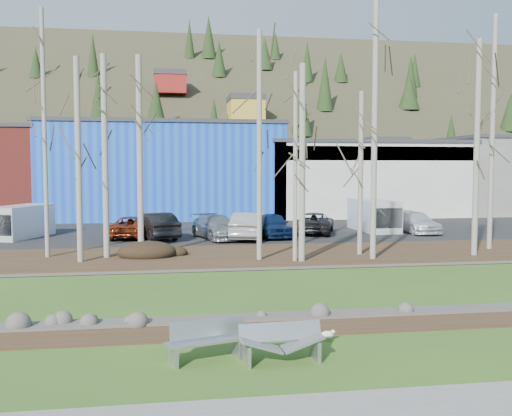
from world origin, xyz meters
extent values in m
plane|color=#35561E|center=(0.00, 0.00, 0.00)|extent=(200.00, 200.00, 0.00)
cube|color=slate|center=(0.00, -3.50, 0.02)|extent=(80.00, 2.00, 0.04)
cube|color=#382616|center=(0.00, 2.10, 0.01)|extent=(80.00, 1.80, 0.03)
cube|color=#382616|center=(0.00, 14.50, 0.07)|extent=(80.00, 7.00, 0.15)
cube|color=black|center=(0.00, 25.00, 0.07)|extent=(80.00, 14.00, 0.14)
cube|color=blue|center=(-6.00, 39.00, 4.00)|extent=(20.00, 12.00, 8.00)
cube|color=#333338|center=(-6.00, 39.00, 8.15)|extent=(20.40, 12.24, 0.30)
cube|color=beige|center=(12.00, 39.00, 3.25)|extent=(18.00, 12.00, 6.50)
cube|color=#333338|center=(12.00, 39.00, 6.65)|extent=(18.36, 12.24, 0.30)
cube|color=navy|center=(12.00, 33.10, 5.60)|extent=(17.64, 0.20, 1.20)
cube|color=slate|center=(28.00, 39.00, 3.50)|extent=(14.00, 12.00, 7.00)
cube|color=#333338|center=(28.00, 39.00, 7.15)|extent=(14.28, 12.24, 0.30)
cube|color=#A7A9AC|center=(-5.61, -0.43, 0.22)|extent=(0.23, 0.55, 0.44)
cube|color=#A7A9AC|center=(-4.17, -0.01, 0.22)|extent=(0.23, 0.55, 0.44)
cube|color=#A7A9AC|center=(-4.83, -0.01, 0.70)|extent=(1.76, 0.62, 0.40)
cube|color=#A7A9AC|center=(-4.89, -0.22, 0.45)|extent=(1.87, 0.99, 0.05)
cube|color=#A7A9AC|center=(-4.01, -0.63, 0.23)|extent=(0.12, 0.59, 0.47)
cube|color=#A7A9AC|center=(-2.41, -0.53, 0.23)|extent=(0.12, 0.59, 0.47)
cube|color=#A7A9AC|center=(-3.20, -0.35, 0.64)|extent=(1.93, 0.33, 0.41)
cube|color=gray|center=(-3.69, -0.61, 0.43)|extent=(0.96, 0.59, 0.35)
cube|color=gray|center=(-2.73, -0.55, 0.43)|extent=(0.96, 0.59, 0.35)
cylinder|color=gold|center=(-1.78, 0.80, 0.05)|extent=(0.01, 0.01, 0.10)
cylinder|color=gold|center=(-1.78, 0.85, 0.05)|extent=(0.01, 0.01, 0.10)
ellipsoid|color=white|center=(-1.75, 0.83, 0.15)|extent=(0.33, 0.19, 0.19)
cube|color=gray|center=(-1.75, 0.83, 0.19)|extent=(0.23, 0.17, 0.02)
sphere|color=white|center=(-1.62, 0.77, 0.24)|extent=(0.10, 0.10, 0.10)
cone|color=gold|center=(-1.55, 0.74, 0.24)|extent=(0.06, 0.05, 0.03)
ellipsoid|color=black|center=(-6.69, 14.55, 0.42)|extent=(2.78, 1.96, 0.55)
cylinder|color=#A8A499|center=(-9.60, 13.48, 4.71)|extent=(0.26, 0.26, 9.11)
cylinder|color=#A8A499|center=(-11.36, 15.19, 5.95)|extent=(0.20, 0.20, 11.61)
cylinder|color=#A8A499|center=(-8.56, 14.61, 4.89)|extent=(0.28, 0.28, 9.48)
cylinder|color=#A8A499|center=(-1.53, 12.87, 5.37)|extent=(0.24, 0.24, 10.44)
cylinder|color=#A8A499|center=(0.30, 12.14, 4.57)|extent=(0.28, 0.28, 8.85)
cylinder|color=#A8A499|center=(3.60, 13.75, 4.11)|extent=(0.24, 0.24, 7.91)
cylinder|color=#A8A499|center=(0.00, 12.21, 4.39)|extent=(0.20, 0.20, 8.49)
cylinder|color=#A8A499|center=(3.72, 12.28, 6.09)|extent=(0.27, 0.27, 11.88)
cylinder|color=#A8A499|center=(8.99, 12.60, 5.31)|extent=(0.27, 0.27, 10.33)
cylinder|color=#A8A499|center=(10.96, 14.54, 6.19)|extent=(0.25, 0.25, 12.08)
cylinder|color=#A8A499|center=(-6.97, 14.61, 4.89)|extent=(0.28, 0.28, 9.48)
imported|color=black|center=(-6.45, 21.53, 0.93)|extent=(3.13, 5.05, 1.57)
imported|color=maroon|center=(-7.84, 22.27, 0.79)|extent=(2.84, 4.97, 1.30)
imported|color=gray|center=(-2.80, 20.97, 0.84)|extent=(3.25, 5.19, 1.40)
imported|color=navy|center=(0.60, 21.22, 0.89)|extent=(2.12, 4.53, 1.50)
imported|color=silver|center=(-0.88, 20.50, 0.94)|extent=(3.05, 5.16, 1.61)
imported|color=#29292B|center=(3.67, 22.71, 0.82)|extent=(3.77, 5.40, 1.37)
imported|color=silver|center=(10.36, 22.24, 0.81)|extent=(2.00, 4.67, 1.34)
cube|color=white|center=(8.06, 23.78, 1.19)|extent=(2.20, 4.86, 2.09)
cube|color=black|center=(8.15, 21.89, 1.19)|extent=(1.93, 1.08, 1.29)
cube|color=silver|center=(-14.48, 23.36, 1.12)|extent=(3.30, 4.84, 1.95)
cube|color=black|center=(-15.10, 21.71, 1.12)|extent=(1.98, 1.49, 1.21)
camera|label=1|loc=(-5.71, -12.86, 4.35)|focal=40.00mm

